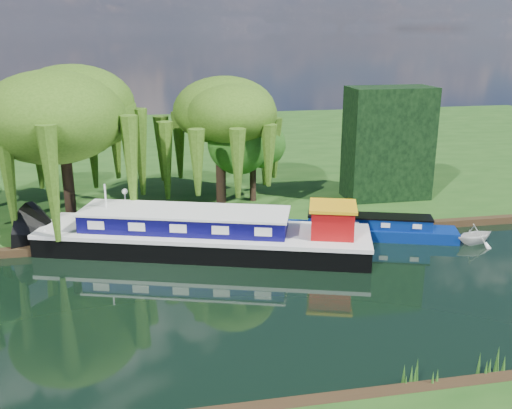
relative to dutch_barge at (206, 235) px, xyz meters
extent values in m
plane|color=black|center=(-5.04, -6.87, -0.99)|extent=(120.00, 120.00, 0.00)
cube|color=#173E10|center=(-5.04, 27.13, -0.77)|extent=(120.00, 52.00, 0.45)
cube|color=black|center=(-0.16, 0.05, -0.52)|extent=(19.24, 9.69, 1.26)
cube|color=silver|center=(-0.16, 0.05, 0.21)|extent=(19.37, 9.80, 0.23)
cube|color=#0A0747|center=(-1.15, 0.37, 0.84)|extent=(12.06, 6.41, 1.00)
cube|color=silver|center=(-1.15, 0.37, 1.40)|extent=(12.32, 6.67, 0.13)
cube|color=#940A0C|center=(6.84, -2.17, 1.12)|extent=(2.89, 2.89, 1.57)
cube|color=#D3970E|center=(6.84, -2.17, 1.99)|extent=(3.22, 3.22, 0.17)
cylinder|color=silver|center=(-5.55, 1.76, 1.60)|extent=(0.10, 0.10, 2.51)
cube|color=navy|center=(10.07, 0.40, -0.70)|extent=(10.60, 4.93, 0.79)
cube|color=navy|center=(10.07, 0.40, 0.03)|extent=(7.45, 3.54, 0.66)
cube|color=black|center=(10.07, 0.40, 0.40)|extent=(7.56, 3.65, 0.09)
cube|color=silver|center=(7.22, 0.61, 0.06)|extent=(0.52, 0.20, 0.28)
cube|color=silver|center=(8.98, 0.04, 0.06)|extent=(0.52, 0.20, 0.28)
cube|color=silver|center=(10.74, -0.53, 0.06)|extent=(0.52, 0.20, 0.28)
cube|color=silver|center=(12.50, -1.10, 0.06)|extent=(0.52, 0.20, 0.28)
imported|color=silver|center=(15.92, -1.80, -0.99)|extent=(2.99, 2.73, 1.34)
cylinder|color=black|center=(-8.09, 5.93, 2.23)|extent=(0.72, 0.72, 5.55)
ellipsoid|color=#2D4E10|center=(-8.09, 5.93, 6.24)|extent=(7.75, 7.75, 5.01)
cylinder|color=black|center=(1.95, 8.04, 1.83)|extent=(0.67, 0.67, 4.74)
ellipsoid|color=#2D4E10|center=(1.95, 8.04, 5.25)|extent=(6.47, 6.47, 4.18)
cylinder|color=black|center=(4.26, 8.06, 1.92)|extent=(0.40, 0.40, 4.93)
ellipsoid|color=#224E13|center=(4.26, 8.06, 3.94)|extent=(3.94, 3.94, 3.94)
cube|color=black|center=(13.96, 7.13, 3.46)|extent=(6.00, 3.00, 8.00)
cylinder|color=silver|center=(-4.54, 3.63, 0.56)|extent=(0.10, 0.10, 2.20)
sphere|color=white|center=(-4.54, 3.63, 1.84)|extent=(0.36, 0.36, 0.36)
cylinder|color=silver|center=(-9.04, 1.53, -0.04)|extent=(0.16, 0.16, 1.00)
cylinder|color=silver|center=(-2.04, 1.53, -0.04)|extent=(0.16, 0.16, 1.00)
cylinder|color=silver|center=(3.96, 1.53, -0.04)|extent=(0.16, 0.16, 1.00)
cone|color=#245416|center=(8.96, -14.47, -0.44)|extent=(1.20, 1.20, 1.10)
cone|color=#245416|center=(5.96, -14.57, -0.44)|extent=(1.20, 1.20, 1.10)
camera|label=1|loc=(-2.98, -30.70, 11.33)|focal=40.00mm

